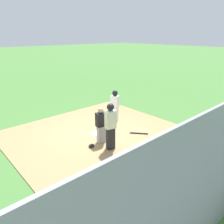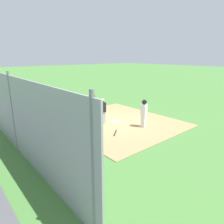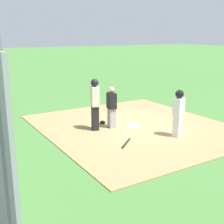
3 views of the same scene
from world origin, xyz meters
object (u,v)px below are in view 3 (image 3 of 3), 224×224
(catcher_mask, at_px, (103,122))
(runner, at_px, (179,111))
(catcher, at_px, (112,107))
(umpire, at_px, (95,103))
(baseball_bat, at_px, (126,143))
(home_plate, at_px, (134,126))

(catcher_mask, bearing_deg, runner, 29.00)
(catcher, distance_m, umpire, 0.68)
(umpire, xyz_separation_m, runner, (2.06, 1.99, -0.08))
(runner, xyz_separation_m, baseball_bat, (-0.28, -1.88, -0.86))
(home_plate, xyz_separation_m, runner, (1.67, 0.57, 0.88))
(catcher, xyz_separation_m, catcher_mask, (-0.55, -0.06, -0.71))
(runner, height_order, catcher_mask, runner)
(catcher, bearing_deg, runner, -46.92)
(umpire, bearing_deg, home_plate, 0.02)
(catcher_mask, bearing_deg, umpire, -50.05)
(catcher_mask, bearing_deg, baseball_bat, -11.57)
(home_plate, distance_m, catcher_mask, 1.22)
(umpire, distance_m, runner, 2.87)
(runner, xyz_separation_m, catcher_mask, (-2.55, -1.41, -0.83))
(umpire, bearing_deg, catcher_mask, 55.50)
(home_plate, bearing_deg, runner, 18.96)
(runner, height_order, baseball_bat, runner)
(umpire, bearing_deg, runner, -30.43)
(home_plate, height_order, umpire, umpire)
(home_plate, xyz_separation_m, baseball_bat, (1.39, -1.30, 0.02))
(baseball_bat, distance_m, catcher_mask, 2.32)
(runner, bearing_deg, baseball_bat, 62.80)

